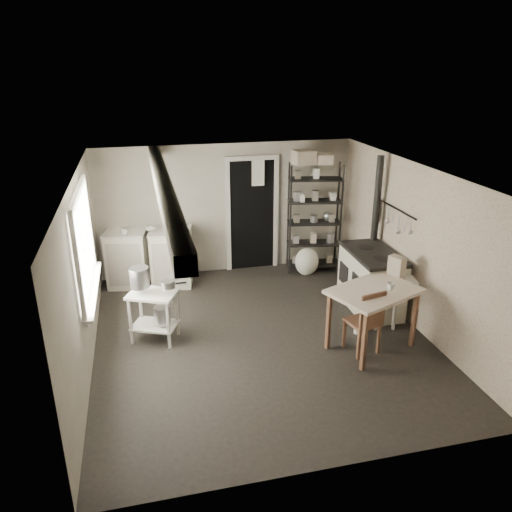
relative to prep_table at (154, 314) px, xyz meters
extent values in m
plane|color=black|center=(1.43, -0.27, -0.40)|extent=(5.00, 5.00, 0.00)
plane|color=silver|center=(1.43, -0.27, 1.90)|extent=(5.00, 5.00, 0.00)
cube|color=#A39C8B|center=(1.43, 2.23, 0.75)|extent=(4.50, 0.02, 2.30)
cube|color=#A39C8B|center=(1.43, -2.77, 0.75)|extent=(4.50, 0.02, 2.30)
cube|color=#A39C8B|center=(-0.82, -0.27, 0.75)|extent=(0.02, 5.00, 2.30)
cube|color=#A39C8B|center=(3.68, -0.27, 0.75)|extent=(0.02, 5.00, 2.30)
cylinder|color=silver|center=(-0.15, 0.03, 0.54)|extent=(0.32, 0.32, 0.28)
cylinder|color=silver|center=(0.21, -0.08, 0.45)|extent=(0.24, 0.24, 0.10)
cylinder|color=silver|center=(0.11, -0.03, -0.02)|extent=(0.22, 0.22, 0.24)
imported|color=silver|center=(0.08, 1.86, 0.55)|extent=(0.32, 0.32, 0.06)
imported|color=silver|center=(-0.34, 1.76, 0.57)|extent=(0.13, 0.13, 0.09)
imported|color=silver|center=(2.69, 1.81, 0.96)|extent=(0.11, 0.11, 0.18)
cube|color=beige|center=(2.70, 1.86, 1.61)|extent=(0.37, 0.34, 0.24)
cube|color=beige|center=(3.06, 1.79, 1.59)|extent=(0.31, 0.30, 0.16)
cube|color=beige|center=(3.30, -0.49, 0.61)|extent=(0.21, 0.25, 0.33)
imported|color=silver|center=(2.99, -0.92, 0.41)|extent=(0.14, 0.14, 0.10)
ellipsoid|color=silver|center=(2.75, 1.63, -0.16)|extent=(0.53, 0.49, 0.51)
cylinder|color=silver|center=(2.79, -0.49, -0.33)|extent=(0.14, 0.14, 0.14)
camera|label=1|loc=(-0.05, -6.17, 3.22)|focal=35.00mm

